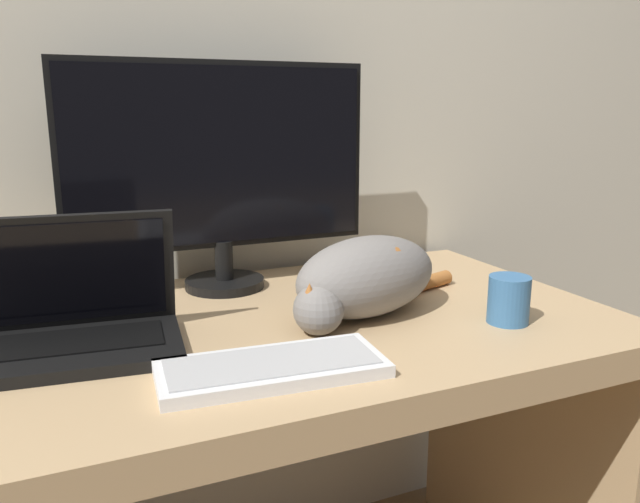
{
  "coord_description": "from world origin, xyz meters",
  "views": [
    {
      "loc": [
        -0.29,
        -0.69,
        1.17
      ],
      "look_at": [
        0.16,
        0.34,
        0.91
      ],
      "focal_mm": 35.0,
      "sensor_mm": 36.0,
      "label": 1
    }
  ],
  "objects_px": {
    "monitor": "(220,168)",
    "coffee_mug": "(509,300)",
    "laptop": "(76,324)",
    "external_keyboard": "(271,368)",
    "cat": "(365,276)"
  },
  "relations": [
    {
      "from": "monitor",
      "to": "coffee_mug",
      "type": "bearing_deg",
      "value": -46.32
    },
    {
      "from": "monitor",
      "to": "laptop",
      "type": "distance_m",
      "value": 0.47
    },
    {
      "from": "external_keyboard",
      "to": "laptop",
      "type": "bearing_deg",
      "value": 144.72
    },
    {
      "from": "monitor",
      "to": "coffee_mug",
      "type": "xyz_separation_m",
      "value": [
        0.43,
        -0.45,
        -0.22
      ]
    },
    {
      "from": "cat",
      "to": "coffee_mug",
      "type": "bearing_deg",
      "value": -50.4
    },
    {
      "from": "external_keyboard",
      "to": "coffee_mug",
      "type": "height_order",
      "value": "coffee_mug"
    },
    {
      "from": "laptop",
      "to": "coffee_mug",
      "type": "xyz_separation_m",
      "value": [
        0.75,
        -0.18,
        -0.0
      ]
    },
    {
      "from": "laptop",
      "to": "cat",
      "type": "relative_size",
      "value": 0.78
    },
    {
      "from": "coffee_mug",
      "to": "cat",
      "type": "bearing_deg",
      "value": 146.62
    },
    {
      "from": "external_keyboard",
      "to": "cat",
      "type": "height_order",
      "value": "cat"
    },
    {
      "from": "monitor",
      "to": "cat",
      "type": "bearing_deg",
      "value": -56.03
    },
    {
      "from": "external_keyboard",
      "to": "coffee_mug",
      "type": "relative_size",
      "value": 3.96
    },
    {
      "from": "coffee_mug",
      "to": "external_keyboard",
      "type": "bearing_deg",
      "value": -175.14
    },
    {
      "from": "cat",
      "to": "monitor",
      "type": "bearing_deg",
      "value": 106.95
    },
    {
      "from": "laptop",
      "to": "external_keyboard",
      "type": "relative_size",
      "value": 1.0
    }
  ]
}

